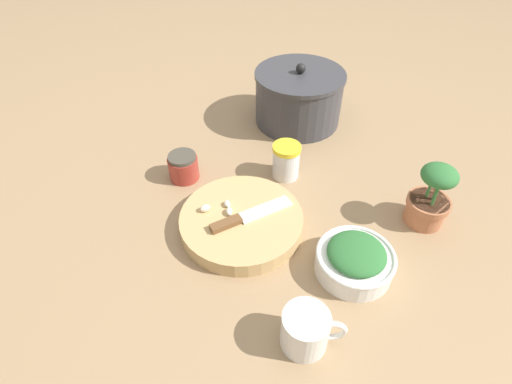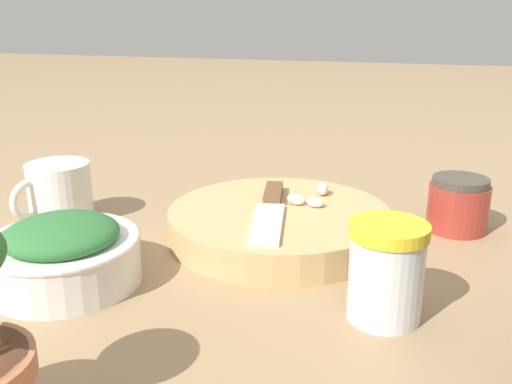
{
  "view_description": "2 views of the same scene",
  "coord_description": "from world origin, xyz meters",
  "px_view_note": "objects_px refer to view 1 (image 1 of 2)",
  "views": [
    {
      "loc": [
        0.63,
        -0.25,
        0.68
      ],
      "look_at": [
        0.01,
        -0.04,
        0.07
      ],
      "focal_mm": 28.0,
      "sensor_mm": 36.0,
      "label": 1
    },
    {
      "loc": [
        -0.11,
        0.57,
        0.28
      ],
      "look_at": [
        0.05,
        0.0,
        0.09
      ],
      "focal_mm": 40.0,
      "sensor_mm": 36.0,
      "label": 2
    }
  ],
  "objects_px": {
    "herb_bowl": "(355,259)",
    "coffee_mug": "(306,330)",
    "spice_jar": "(286,161)",
    "honey_jar": "(183,167)",
    "garlic_cloves": "(218,208)",
    "stock_pot": "(298,97)",
    "cutting_board": "(241,222)",
    "chef_knife": "(247,216)",
    "potted_herb": "(430,199)"
  },
  "relations": [
    {
      "from": "chef_knife",
      "to": "stock_pot",
      "type": "distance_m",
      "value": 0.48
    },
    {
      "from": "spice_jar",
      "to": "coffee_mug",
      "type": "distance_m",
      "value": 0.46
    },
    {
      "from": "herb_bowl",
      "to": "coffee_mug",
      "type": "xyz_separation_m",
      "value": [
        0.11,
        -0.16,
        0.01
      ]
    },
    {
      "from": "chef_knife",
      "to": "garlic_cloves",
      "type": "height_order",
      "value": "garlic_cloves"
    },
    {
      "from": "cutting_board",
      "to": "herb_bowl",
      "type": "bearing_deg",
      "value": 44.53
    },
    {
      "from": "honey_jar",
      "to": "stock_pot",
      "type": "xyz_separation_m",
      "value": [
        -0.16,
        0.38,
        0.04
      ]
    },
    {
      "from": "spice_jar",
      "to": "honey_jar",
      "type": "height_order",
      "value": "spice_jar"
    },
    {
      "from": "garlic_cloves",
      "to": "stock_pot",
      "type": "bearing_deg",
      "value": 135.41
    },
    {
      "from": "cutting_board",
      "to": "garlic_cloves",
      "type": "xyz_separation_m",
      "value": [
        -0.03,
        -0.04,
        0.03
      ]
    },
    {
      "from": "herb_bowl",
      "to": "honey_jar",
      "type": "height_order",
      "value": "herb_bowl"
    },
    {
      "from": "coffee_mug",
      "to": "honey_jar",
      "type": "bearing_deg",
      "value": -167.36
    },
    {
      "from": "herb_bowl",
      "to": "stock_pot",
      "type": "xyz_separation_m",
      "value": [
        -0.56,
        0.11,
        0.04
      ]
    },
    {
      "from": "spice_jar",
      "to": "stock_pot",
      "type": "relative_size",
      "value": 0.36
    },
    {
      "from": "chef_knife",
      "to": "coffee_mug",
      "type": "distance_m",
      "value": 0.29
    },
    {
      "from": "herb_bowl",
      "to": "spice_jar",
      "type": "bearing_deg",
      "value": -176.42
    },
    {
      "from": "cutting_board",
      "to": "honey_jar",
      "type": "height_order",
      "value": "honey_jar"
    },
    {
      "from": "cutting_board",
      "to": "coffee_mug",
      "type": "height_order",
      "value": "coffee_mug"
    },
    {
      "from": "coffee_mug",
      "to": "stock_pot",
      "type": "height_order",
      "value": "stock_pot"
    },
    {
      "from": "spice_jar",
      "to": "chef_knife",
      "type": "bearing_deg",
      "value": -45.65
    },
    {
      "from": "chef_knife",
      "to": "potted_herb",
      "type": "bearing_deg",
      "value": 64.96
    },
    {
      "from": "cutting_board",
      "to": "stock_pot",
      "type": "height_order",
      "value": "stock_pot"
    },
    {
      "from": "cutting_board",
      "to": "herb_bowl",
      "type": "relative_size",
      "value": 1.73
    },
    {
      "from": "coffee_mug",
      "to": "potted_herb",
      "type": "height_order",
      "value": "potted_herb"
    },
    {
      "from": "herb_bowl",
      "to": "potted_herb",
      "type": "bearing_deg",
      "value": 108.57
    },
    {
      "from": "spice_jar",
      "to": "potted_herb",
      "type": "relative_size",
      "value": 0.59
    },
    {
      "from": "chef_knife",
      "to": "herb_bowl",
      "type": "xyz_separation_m",
      "value": [
        0.18,
        0.17,
        -0.01
      ]
    },
    {
      "from": "coffee_mug",
      "to": "herb_bowl",
      "type": "bearing_deg",
      "value": 125.49
    },
    {
      "from": "garlic_cloves",
      "to": "spice_jar",
      "type": "bearing_deg",
      "value": 117.58
    },
    {
      "from": "honey_jar",
      "to": "stock_pot",
      "type": "relative_size",
      "value": 0.29
    },
    {
      "from": "garlic_cloves",
      "to": "coffee_mug",
      "type": "xyz_separation_m",
      "value": [
        0.33,
        0.07,
        -0.0
      ]
    },
    {
      "from": "chef_knife",
      "to": "stock_pot",
      "type": "height_order",
      "value": "stock_pot"
    },
    {
      "from": "garlic_cloves",
      "to": "potted_herb",
      "type": "height_order",
      "value": "potted_herb"
    },
    {
      "from": "cutting_board",
      "to": "coffee_mug",
      "type": "relative_size",
      "value": 2.49
    },
    {
      "from": "cutting_board",
      "to": "stock_pot",
      "type": "bearing_deg",
      "value": 141.93
    },
    {
      "from": "cutting_board",
      "to": "coffee_mug",
      "type": "bearing_deg",
      "value": 5.03
    },
    {
      "from": "potted_herb",
      "to": "cutting_board",
      "type": "bearing_deg",
      "value": -105.37
    },
    {
      "from": "garlic_cloves",
      "to": "coffee_mug",
      "type": "relative_size",
      "value": 0.65
    },
    {
      "from": "spice_jar",
      "to": "honey_jar",
      "type": "bearing_deg",
      "value": -106.73
    },
    {
      "from": "garlic_cloves",
      "to": "potted_herb",
      "type": "distance_m",
      "value": 0.47
    },
    {
      "from": "honey_jar",
      "to": "potted_herb",
      "type": "relative_size",
      "value": 0.49
    },
    {
      "from": "herb_bowl",
      "to": "honey_jar",
      "type": "bearing_deg",
      "value": -145.93
    },
    {
      "from": "cutting_board",
      "to": "potted_herb",
      "type": "height_order",
      "value": "potted_herb"
    },
    {
      "from": "spice_jar",
      "to": "honey_jar",
      "type": "distance_m",
      "value": 0.26
    },
    {
      "from": "honey_jar",
      "to": "herb_bowl",
      "type": "bearing_deg",
      "value": 34.07
    },
    {
      "from": "cutting_board",
      "to": "herb_bowl",
      "type": "distance_m",
      "value": 0.26
    },
    {
      "from": "cutting_board",
      "to": "stock_pot",
      "type": "distance_m",
      "value": 0.48
    },
    {
      "from": "herb_bowl",
      "to": "potted_herb",
      "type": "height_order",
      "value": "potted_herb"
    },
    {
      "from": "chef_knife",
      "to": "honey_jar",
      "type": "distance_m",
      "value": 0.25
    },
    {
      "from": "potted_herb",
      "to": "honey_jar",
      "type": "bearing_deg",
      "value": -123.54
    },
    {
      "from": "garlic_cloves",
      "to": "cutting_board",
      "type": "bearing_deg",
      "value": 52.89
    }
  ]
}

